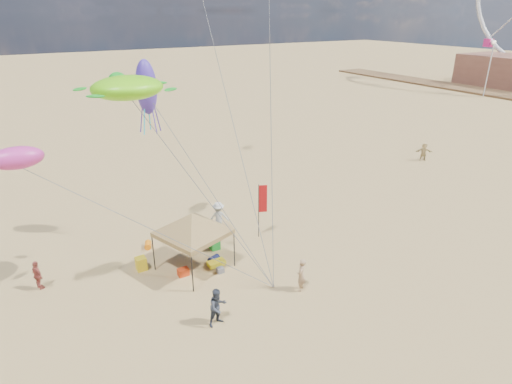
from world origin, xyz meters
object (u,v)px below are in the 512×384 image
person_far_a (38,275)px  cooler_red (183,272)px  feather_flag (262,202)px  person_near_c (218,217)px  cooler_blue (217,232)px  person_near_a (301,275)px  canopy_tent (192,216)px  lamp_north (491,59)px  chair_green (215,243)px  person_near_b (218,307)px  chair_yellow (141,264)px  person_far_c (424,152)px  beach_cart (216,263)px

person_far_a → cooler_red: bearing=-130.9°
feather_flag → person_near_c: 2.91m
cooler_red → person_far_a: 6.81m
cooler_red → person_far_a: person_far_a is taller
cooler_blue → person_near_a: 7.05m
person_far_a → person_near_c: bearing=-104.9°
canopy_tent → cooler_red: canopy_tent is taller
feather_flag → cooler_blue: size_ratio=6.17×
feather_flag → lamp_north: (53.34, 20.84, 3.30)m
canopy_tent → chair_green: 3.38m
person_near_b → lamp_north: (58.91, 26.44, 4.65)m
chair_yellow → person_near_a: bearing=-43.1°
person_far_c → feather_flag: bearing=-129.2°
chair_yellow → beach_cart: chair_yellow is taller
canopy_tent → chair_green: canopy_tent is taller
cooler_blue → chair_green: 1.61m
feather_flag → canopy_tent: bearing=-166.9°
person_near_a → person_near_b: person_near_b is taller
canopy_tent → person_near_b: (-0.87, -4.52, -2.13)m
person_near_a → person_far_a: bearing=-69.7°
chair_yellow → lamp_north: lamp_north is taller
person_near_c → person_near_a: bearing=115.5°
feather_flag → person_near_c: feather_flag is taller
feather_flag → cooler_red: (-5.49, -1.44, -2.02)m
cooler_red → person_far_a: (-6.32, 2.46, 0.56)m
cooler_blue → lamp_north: lamp_north is taller
cooler_red → feather_flag: bearing=14.7°
cooler_blue → beach_cart: cooler_blue is taller
cooler_blue → person_far_c: (21.84, 3.12, 0.60)m
chair_green → beach_cart: bearing=-112.8°
person_far_c → person_near_b: bearing=-120.3°
canopy_tent → chair_yellow: canopy_tent is taller
canopy_tent → chair_green: (1.70, 1.21, -2.65)m
person_far_c → lamp_north: (33.67, 16.22, 4.73)m
feather_flag → lamp_north: 57.36m
person_near_b → lamp_north: lamp_north is taller
person_near_c → person_far_a: size_ratio=1.28×
chair_yellow → person_near_c: (5.25, 1.68, 0.61)m
canopy_tent → person_near_c: (2.81, 2.92, -2.04)m
feather_flag → chair_yellow: bearing=178.7°
lamp_north → beach_cart: bearing=-158.6°
cooler_blue → chair_yellow: 5.15m
person_far_a → lamp_north: (65.15, 19.82, 4.76)m
feather_flag → chair_green: 3.53m
canopy_tent → beach_cart: size_ratio=6.14×
chair_green → beach_cart: (-0.70, -1.67, -0.15)m
chair_yellow → person_far_c: (26.81, 4.46, 0.44)m
chair_yellow → person_far_a: (-4.67, 0.86, 0.40)m
person_near_b → chair_green: bearing=56.6°
beach_cart → person_far_a: size_ratio=0.60×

